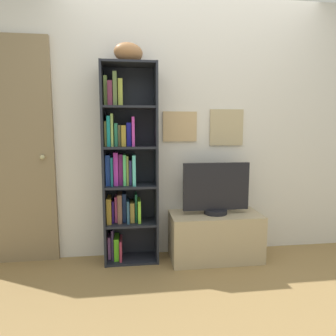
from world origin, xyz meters
The scene contains 7 objects.
ground centered at (0.00, 0.00, -0.02)m, with size 5.20×5.20×0.04m, color olive.
back_wall centered at (0.00, 1.13, 1.25)m, with size 4.80×0.08×2.49m.
bookshelf centered at (-0.66, 0.99, 0.90)m, with size 0.50×0.28×1.84m.
football centered at (-0.61, 0.96, 1.92)m, with size 0.27×0.17×0.17m, color #916139.
tv_stand centered at (0.19, 0.89, 0.22)m, with size 0.86×0.42×0.45m.
television centered at (0.19, 0.89, 0.69)m, with size 0.63×0.22×0.49m.
door centered at (-1.72, 1.08, 1.04)m, with size 0.81×0.09×2.08m.
Camera 1 is at (-0.63, -1.83, 1.27)m, focal length 32.29 mm.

